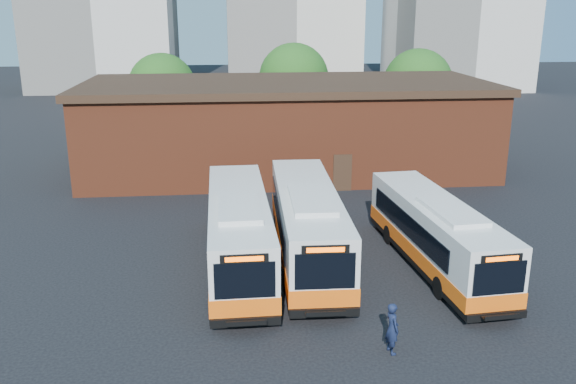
{
  "coord_description": "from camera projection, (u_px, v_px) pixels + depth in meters",
  "views": [
    {
      "loc": [
        -4.19,
        -23.34,
        11.23
      ],
      "look_at": [
        -1.48,
        4.2,
        2.94
      ],
      "focal_mm": 38.0,
      "sensor_mm": 36.0,
      "label": 1
    }
  ],
  "objects": [
    {
      "name": "ground",
      "position": [
        332.0,
        286.0,
        25.86
      ],
      "size": [
        220.0,
        220.0,
        0.0
      ],
      "primitive_type": "plane",
      "color": "black"
    },
    {
      "name": "depot_building",
      "position": [
        287.0,
        125.0,
        43.99
      ],
      "size": [
        28.6,
        12.6,
        6.4
      ],
      "color": "brown",
      "rests_on": "ground"
    },
    {
      "name": "tree_west",
      "position": [
        162.0,
        87.0,
        54.1
      ],
      "size": [
        6.0,
        6.0,
        7.65
      ],
      "color": "#382314",
      "rests_on": "ground"
    },
    {
      "name": "bus_mideast",
      "position": [
        308.0,
        227.0,
        28.19
      ],
      "size": [
        2.99,
        12.96,
        3.51
      ],
      "rotation": [
        0.0,
        0.0,
        -0.03
      ],
      "color": "silver",
      "rests_on": "ground"
    },
    {
      "name": "bus_midwest",
      "position": [
        239.0,
        234.0,
        27.39
      ],
      "size": [
        2.82,
        12.65,
        3.43
      ],
      "rotation": [
        0.0,
        0.0,
        0.02
      ],
      "color": "silver",
      "rests_on": "ground"
    },
    {
      "name": "transit_worker",
      "position": [
        392.0,
        328.0,
        20.57
      ],
      "size": [
        0.57,
        0.75,
        1.83
      ],
      "primitive_type": "imported",
      "rotation": [
        0.0,
        0.0,
        1.79
      ],
      "color": "#121A35",
      "rests_on": "ground"
    },
    {
      "name": "bus_east",
      "position": [
        436.0,
        236.0,
        27.45
      ],
      "size": [
        3.34,
        11.86,
        3.19
      ],
      "rotation": [
        0.0,
        0.0,
        0.08
      ],
      "color": "silver",
      "rests_on": "ground"
    },
    {
      "name": "tree_east",
      "position": [
        418.0,
        83.0,
        55.25
      ],
      "size": [
        6.24,
        6.24,
        7.96
      ],
      "color": "#382314",
      "rests_on": "ground"
    },
    {
      "name": "tree_mid",
      "position": [
        294.0,
        78.0,
        57.01
      ],
      "size": [
        6.56,
        6.56,
        8.36
      ],
      "color": "#382314",
      "rests_on": "ground"
    }
  ]
}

